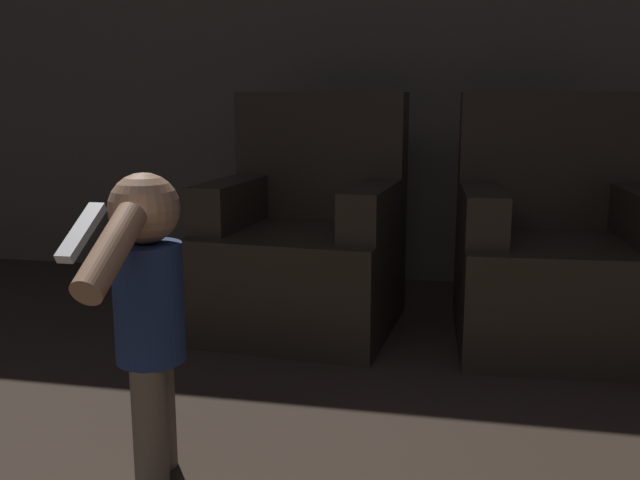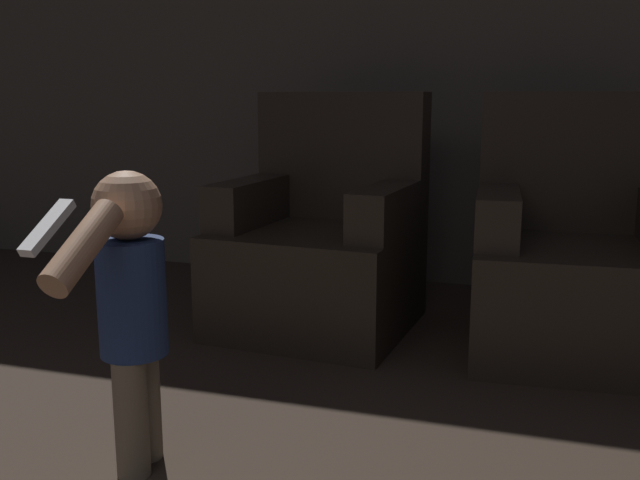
% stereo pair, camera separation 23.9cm
% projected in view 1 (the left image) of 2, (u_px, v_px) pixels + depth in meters
% --- Properties ---
extents(wall_back, '(8.40, 0.05, 2.60)m').
position_uv_depth(wall_back, '(376.00, 41.00, 3.80)').
color(wall_back, '#51493F').
rests_on(wall_back, ground_plane).
extents(armchair_left, '(0.85, 0.84, 1.03)m').
position_uv_depth(armchair_left, '(305.00, 247.00, 3.15)').
color(armchair_left, black).
rests_on(armchair_left, ground_plane).
extents(armchair_right, '(0.84, 0.83, 1.03)m').
position_uv_depth(armchair_right, '(556.00, 258.00, 2.94)').
color(armchair_right, black).
rests_on(armchair_right, ground_plane).
extents(person_toddler, '(0.18, 0.56, 0.82)m').
position_uv_depth(person_toddler, '(147.00, 303.00, 1.83)').
color(person_toddler, brown).
rests_on(person_toddler, ground_plane).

